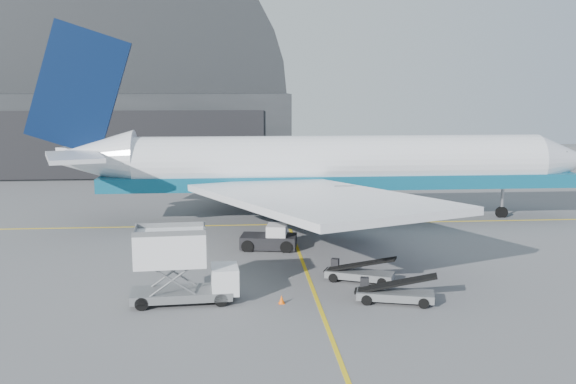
{
  "coord_description": "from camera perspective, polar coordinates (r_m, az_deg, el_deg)",
  "views": [
    {
      "loc": [
        -4.85,
        -39.98,
        13.11
      ],
      "look_at": [
        -0.68,
        11.86,
        4.5
      ],
      "focal_mm": 40.0,
      "sensor_mm": 36.0,
      "label": 1
    }
  ],
  "objects": [
    {
      "name": "hangar",
      "position": [
        106.38,
        -13.99,
        7.21
      ],
      "size": [
        50.0,
        28.3,
        28.0
      ],
      "color": "black",
      "rests_on": "ground"
    },
    {
      "name": "catering_truck",
      "position": [
        39.74,
        -9.57,
        -6.58
      ],
      "size": [
        6.65,
        2.89,
        4.47
      ],
      "rotation": [
        0.0,
        0.0,
        0.07
      ],
      "color": "slate",
      "rests_on": "ground"
    },
    {
      "name": "airliner",
      "position": [
        62.55,
        2.66,
        2.32
      ],
      "size": [
        55.05,
        53.38,
        19.32
      ],
      "color": "white",
      "rests_on": "ground"
    },
    {
      "name": "taxi_lines",
      "position": [
        54.47,
        0.65,
        -4.52
      ],
      "size": [
        80.0,
        42.12,
        0.02
      ],
      "color": "gold",
      "rests_on": "ground"
    },
    {
      "name": "ground",
      "position": [
        42.36,
        2.23,
        -8.64
      ],
      "size": [
        200.0,
        200.0,
        0.0
      ],
      "primitive_type": "plane",
      "color": "#565659",
      "rests_on": "ground"
    },
    {
      "name": "pushback_tug",
      "position": [
        52.36,
        -1.59,
        -4.23
      ],
      "size": [
        4.8,
        3.26,
        2.06
      ],
      "rotation": [
        0.0,
        0.0,
        -0.16
      ],
      "color": "black",
      "rests_on": "ground"
    },
    {
      "name": "traffic_cone",
      "position": [
        39.62,
        -0.57,
        -9.54
      ],
      "size": [
        0.37,
        0.37,
        0.53
      ],
      "color": "#FE5C08",
      "rests_on": "ground"
    },
    {
      "name": "distant_bldg_a",
      "position": [
        120.61,
        16.26,
        2.79
      ],
      "size": [
        14.0,
        8.0,
        4.0
      ],
      "primitive_type": "cube",
      "color": "black",
      "rests_on": "ground"
    },
    {
      "name": "belt_loader_b",
      "position": [
        44.1,
        6.32,
        -7.18
      ],
      "size": [
        4.87,
        3.2,
        1.85
      ],
      "rotation": [
        0.0,
        0.0,
        -0.4
      ],
      "color": "slate",
      "rests_on": "ground"
    },
    {
      "name": "belt_loader_a",
      "position": [
        40.23,
        9.42,
        -8.88
      ],
      "size": [
        5.06,
        2.71,
        1.89
      ],
      "rotation": [
        0.0,
        0.0,
        -0.25
      ],
      "color": "slate",
      "rests_on": "ground"
    }
  ]
}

